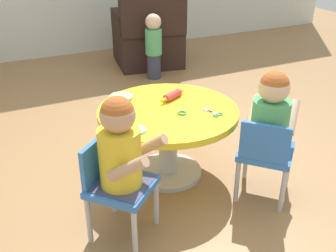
{
  "coord_description": "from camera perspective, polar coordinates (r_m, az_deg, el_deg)",
  "views": [
    {
      "loc": [
        -0.97,
        -2.04,
        1.5
      ],
      "look_at": [
        0.0,
        0.0,
        0.35
      ],
      "focal_mm": 43.39,
      "sensor_mm": 36.0,
      "label": 1
    }
  ],
  "objects": [
    {
      "name": "armchair_dark",
      "position": [
        4.69,
        -2.77,
        12.25
      ],
      "size": [
        0.81,
        0.83,
        0.85
      ],
      "color": "black",
      "rests_on": "ground"
    },
    {
      "name": "toddler_standing",
      "position": [
        4.24,
        -2.04,
        11.36
      ],
      "size": [
        0.17,
        0.17,
        0.67
      ],
      "color": "#33384C",
      "rests_on": "ground"
    },
    {
      "name": "playdough_blob_0",
      "position": [
        2.65,
        -6.58,
        4.08
      ],
      "size": [
        0.16,
        0.16,
        0.02
      ],
      "primitive_type": "cylinder",
      "color": "#B2E58C",
      "rests_on": "craft_table"
    },
    {
      "name": "rolling_pin",
      "position": [
        2.61,
        0.63,
        4.33
      ],
      "size": [
        0.21,
        0.13,
        0.05
      ],
      "color": "#D83F3F",
      "rests_on": "craft_table"
    },
    {
      "name": "seated_child_right",
      "position": [
        2.33,
        14.25,
        1.52
      ],
      "size": [
        0.44,
        0.43,
        0.51
      ],
      "color": "#3F4772",
      "rests_on": "ground"
    },
    {
      "name": "craft_scissors",
      "position": [
        2.43,
        6.55,
        1.77
      ],
      "size": [
        0.09,
        0.14,
        0.01
      ],
      "color": "silver",
      "rests_on": "craft_table"
    },
    {
      "name": "seated_child_left",
      "position": [
        1.96,
        -6.7,
        -2.87
      ],
      "size": [
        0.43,
        0.44,
        0.51
      ],
      "color": "#3F4772",
      "rests_on": "ground"
    },
    {
      "name": "cookie_cutter_0",
      "position": [
        2.48,
        -7.03,
        2.32
      ],
      "size": [
        0.06,
        0.06,
        0.01
      ],
      "primitive_type": "torus",
      "color": "red",
      "rests_on": "craft_table"
    },
    {
      "name": "child_chair_left",
      "position": [
        2.1,
        -7.34,
        -8.03
      ],
      "size": [
        0.42,
        0.42,
        0.54
      ],
      "color": "#B7B7BC",
      "rests_on": "ground"
    },
    {
      "name": "cookie_cutter_2",
      "position": [
        2.42,
        1.98,
        1.84
      ],
      "size": [
        0.06,
        0.06,
        0.01
      ],
      "primitive_type": "torus",
      "color": "#4CB259",
      "rests_on": "craft_table"
    },
    {
      "name": "playdough_blob_1",
      "position": [
        2.23,
        -4.5,
        -0.56
      ],
      "size": [
        0.11,
        0.11,
        0.01
      ],
      "primitive_type": "cylinder",
      "color": "#8CCCF2",
      "rests_on": "craft_table"
    },
    {
      "name": "craft_table",
      "position": [
        2.53,
        0.0,
        0.05
      ],
      "size": [
        0.87,
        0.87,
        0.47
      ],
      "color": "silver",
      "rests_on": "ground"
    },
    {
      "name": "child_chair_right",
      "position": [
        2.4,
        13.5,
        -3.74
      ],
      "size": [
        0.42,
        0.42,
        0.54
      ],
      "color": "#B7B7BC",
      "rests_on": "ground"
    },
    {
      "name": "ground_plane",
      "position": [
        2.71,
        0.0,
        -6.65
      ],
      "size": [
        10.0,
        10.0,
        0.0
      ],
      "primitive_type": "plane",
      "color": "#9E7247"
    },
    {
      "name": "cookie_cutter_1",
      "position": [
        2.39,
        -8.06,
        1.21
      ],
      "size": [
        0.07,
        0.07,
        0.01
      ],
      "primitive_type": "torus",
      "color": "orange",
      "rests_on": "craft_table"
    }
  ]
}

